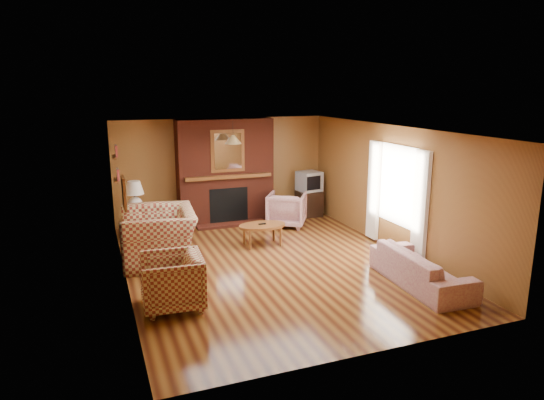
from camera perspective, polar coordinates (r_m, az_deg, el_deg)
name	(u,v)px	position (r m, az deg, el deg)	size (l,w,h in m)	color
floor	(271,263)	(8.80, -0.11, -7.46)	(6.50, 6.50, 0.00)	#421D0E
ceiling	(271,129)	(8.27, -0.12, 8.30)	(6.50, 6.50, 0.00)	silver
wall_back	(222,170)	(11.50, -5.85, 3.59)	(6.50, 6.50, 0.00)	olive
wall_front	(372,259)	(5.65, 11.68, -6.79)	(6.50, 6.50, 0.00)	olive
wall_left	(122,211)	(7.95, -17.23, -1.28)	(6.50, 6.50, 0.00)	olive
wall_right	(392,188)	(9.61, 13.98, 1.36)	(6.50, 6.50, 0.00)	olive
fireplace	(225,172)	(11.25, -5.50, 3.29)	(2.20, 0.82, 2.40)	#5A2013
window_right	(396,194)	(9.43, 14.40, 0.67)	(0.10, 1.85, 2.00)	silver
bookshelf	(116,164)	(9.73, -17.85, 4.05)	(0.09, 0.55, 0.71)	brown
botanical_print	(124,193)	(7.58, -17.00, 0.77)	(0.05, 0.40, 0.50)	brown
pendant_light	(233,140)	(10.48, -4.60, 7.10)	(0.36, 0.36, 0.48)	black
plaid_loveseat	(159,236)	(9.02, -13.17, -4.12)	(1.46, 1.28, 0.95)	maroon
plaid_armchair	(172,281)	(7.15, -11.68, -9.37)	(0.85, 0.87, 0.79)	maroon
floral_sofa	(421,268)	(8.16, 17.12, -7.64)	(1.96, 0.77, 0.57)	#BDAB93
floral_armchair	(287,209)	(11.03, 1.75, -1.11)	(0.82, 0.84, 0.76)	#BDAB93
coffee_table	(262,227)	(9.65, -1.16, -3.18)	(0.96, 0.59, 0.45)	brown
side_table	(136,224)	(10.57, -15.66, -2.79)	(0.43, 0.43, 0.57)	brown
table_lamp	(134,195)	(10.42, -15.87, 0.61)	(0.39, 0.39, 0.64)	white
tv_stand	(309,203)	(11.95, 4.35, -0.36)	(0.57, 0.52, 0.63)	black
crt_tv	(309,181)	(11.83, 4.41, 2.22)	(0.60, 0.59, 0.47)	#989B9F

